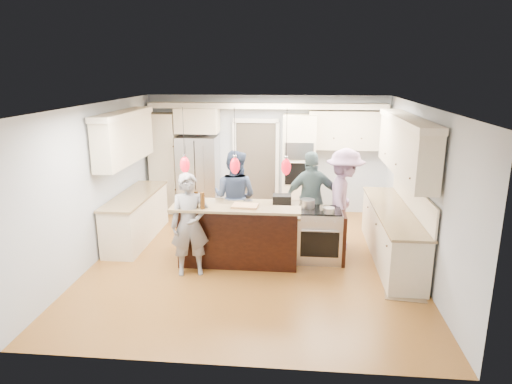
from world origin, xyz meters
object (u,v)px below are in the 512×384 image
refrigerator (199,175)px  island_range (321,235)px  person_bar_end (190,225)px  kitchen_island (241,232)px  person_far_left (235,197)px

refrigerator → island_range: size_ratio=1.96×
island_range → person_bar_end: (-2.14, -0.79, 0.39)m
kitchen_island → person_far_left: (-0.21, 0.78, 0.42)m
refrigerator → kitchen_island: 2.91m
person_bar_end → person_far_left: person_far_left is taller
refrigerator → island_range: (2.71, -2.49, -0.44)m
refrigerator → kitchen_island: refrigerator is taller
person_far_left → refrigerator: bearing=-41.1°
kitchen_island → island_range: size_ratio=2.28×
island_range → person_far_left: person_far_left is taller
island_range → person_bar_end: 2.31m
refrigerator → kitchen_island: bearing=-63.1°
refrigerator → island_range: bearing=-42.6°
person_far_left → island_range: bearing=174.0°
island_range → kitchen_island: bearing=-176.9°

